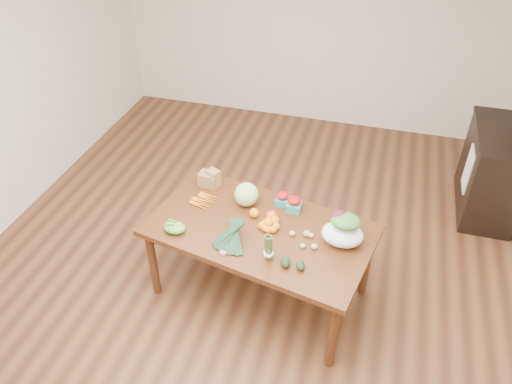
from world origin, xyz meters
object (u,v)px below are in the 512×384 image
(dining_table, at_px, (260,261))
(cabbage, at_px, (246,194))
(cabinet, at_px, (492,172))
(salad_bag, at_px, (343,231))
(paper_bag, at_px, (209,178))
(kale_bunch, at_px, (229,238))
(asparagus_bundle, at_px, (269,247))
(mandarin_cluster, at_px, (269,224))

(dining_table, height_order, cabbage, cabbage)
(cabinet, distance_m, salad_bag, 2.28)
(paper_bag, xyz_separation_m, kale_bunch, (0.43, -0.70, 0.00))
(cabbage, distance_m, salad_bag, 0.89)
(dining_table, xyz_separation_m, asparagus_bundle, (0.16, -0.33, 0.50))
(cabinet, bearing_deg, dining_table, -137.56)
(dining_table, distance_m, asparagus_bundle, 0.62)
(cabinet, xyz_separation_m, cabbage, (-2.17, -1.54, 0.38))
(dining_table, bearing_deg, asparagus_bundle, -53.17)
(paper_bag, relative_size, asparagus_bundle, 0.89)
(dining_table, height_order, kale_bunch, kale_bunch)
(cabinet, distance_m, mandarin_cluster, 2.65)
(mandarin_cluster, bearing_deg, asparagus_bundle, -75.19)
(cabbage, distance_m, mandarin_cluster, 0.37)
(mandarin_cluster, relative_size, asparagus_bundle, 0.72)
(kale_bunch, relative_size, salad_bag, 1.24)
(paper_bag, distance_m, cabbage, 0.44)
(cabbage, distance_m, asparagus_bundle, 0.69)
(cabinet, relative_size, mandarin_cluster, 5.67)
(cabinet, xyz_separation_m, asparagus_bundle, (-1.82, -2.14, 0.40))
(paper_bag, bearing_deg, cabbage, -22.77)
(dining_table, height_order, cabinet, cabinet)
(kale_bunch, xyz_separation_m, salad_bag, (0.83, 0.27, 0.05))
(mandarin_cluster, height_order, kale_bunch, kale_bunch)
(salad_bag, bearing_deg, kale_bunch, -162.07)
(dining_table, relative_size, cabbage, 8.66)
(cabinet, bearing_deg, paper_bag, -151.92)
(cabinet, relative_size, kale_bunch, 2.55)
(cabinet, xyz_separation_m, mandarin_cluster, (-1.91, -1.80, 0.33))
(paper_bag, bearing_deg, asparagus_bundle, -45.26)
(cabinet, height_order, paper_bag, cabinet)
(mandarin_cluster, height_order, asparagus_bundle, asparagus_bundle)
(dining_table, relative_size, cabinet, 1.75)
(asparagus_bundle, bearing_deg, dining_table, 126.83)
(paper_bag, distance_m, kale_bunch, 0.82)
(kale_bunch, relative_size, asparagus_bundle, 1.60)
(dining_table, height_order, mandarin_cluster, mandarin_cluster)
(dining_table, distance_m, salad_bag, 0.82)
(cabinet, xyz_separation_m, paper_bag, (-2.58, -1.37, 0.36))
(mandarin_cluster, bearing_deg, dining_table, -174.55)
(cabinet, xyz_separation_m, salad_bag, (-1.32, -1.81, 0.41))
(cabinet, relative_size, cabbage, 4.95)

